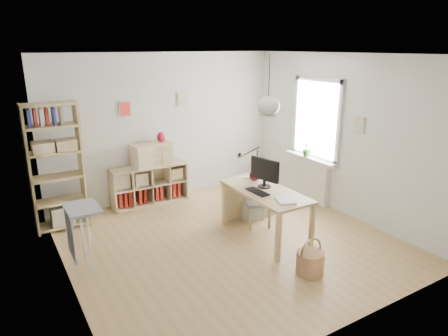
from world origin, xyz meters
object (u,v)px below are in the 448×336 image
storage_chest (252,202)px  monitor (265,171)px  tall_bookshelf (55,162)px  desk (265,196)px  chair (256,199)px  cube_shelf (148,187)px  drawer_chest (152,154)px

storage_chest → monitor: size_ratio=1.53×
monitor → tall_bookshelf: bearing=132.0°
desk → monitor: (0.07, 0.13, 0.34)m
tall_bookshelf → chair: size_ratio=2.59×
cube_shelf → drawer_chest: 0.64m
monitor → drawer_chest: (-0.99, 2.06, -0.08)m
chair → monitor: 0.64m
storage_chest → tall_bookshelf: bearing=151.2°
desk → storage_chest: bearing=67.6°
cube_shelf → storage_chest: bearing=-46.4°
tall_bookshelf → storage_chest: tall_bookshelf is taller
desk → drawer_chest: (-0.92, 2.19, 0.27)m
desk → storage_chest: 0.98m
tall_bookshelf → chair: 3.19m
tall_bookshelf → monitor: (2.66, -1.82, -0.09)m
cube_shelf → tall_bookshelf: size_ratio=0.70×
desk → chair: size_ratio=1.94×
chair → drawer_chest: bearing=140.1°
tall_bookshelf → chair: bearing=-29.1°
storage_chest → drawer_chest: drawer_chest is taller
desk → chair: 0.50m
chair → storage_chest: bearing=82.2°
storage_chest → drawer_chest: (-1.25, 1.38, 0.71)m
desk → drawer_chest: bearing=112.8°
storage_chest → monitor: monitor is taller
chair → drawer_chest: size_ratio=1.08×
desk → storage_chest: desk is taller
cube_shelf → storage_chest: (1.36, -1.42, -0.08)m
desk → monitor: bearing=61.3°
drawer_chest → monitor: bearing=-72.8°
desk → cube_shelf: 2.48m
desk → storage_chest: (0.33, 0.81, -0.44)m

